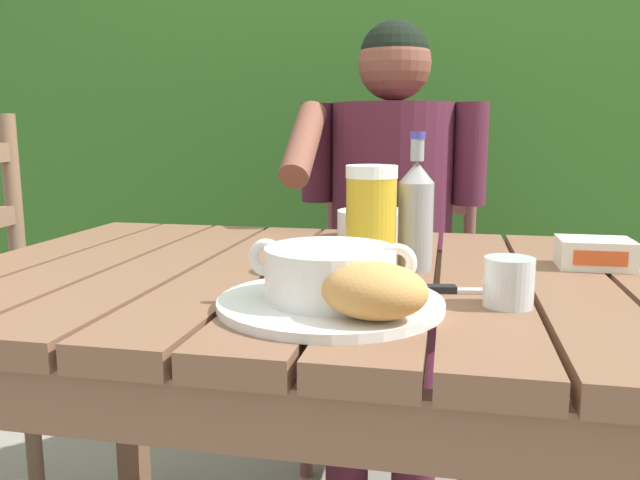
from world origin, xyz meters
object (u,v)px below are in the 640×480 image
(diner_bowl, at_px, (375,225))
(chair_near_diner, at_px, (394,297))
(beer_glass, at_px, (371,220))
(water_glass_small, at_px, (509,282))
(person_eating, at_px, (389,219))
(butter_tub, at_px, (594,253))
(soup_bowl, at_px, (330,272))
(beer_bottle, at_px, (416,213))
(table_knife, at_px, (454,290))
(serving_plate, at_px, (330,303))
(bread_roll, at_px, (374,291))

(diner_bowl, bearing_deg, chair_near_diner, 90.00)
(beer_glass, distance_m, water_glass_small, 0.26)
(person_eating, xyz_separation_m, butter_tub, (0.39, -0.55, 0.03))
(soup_bowl, height_order, diner_bowl, soup_bowl)
(person_eating, distance_m, beer_bottle, 0.64)
(person_eating, xyz_separation_m, beer_glass, (0.03, -0.66, 0.09))
(beer_glass, relative_size, table_knife, 1.18)
(chair_near_diner, relative_size, beer_glass, 5.25)
(beer_bottle, distance_m, water_glass_small, 0.24)
(serving_plate, distance_m, soup_bowl, 0.04)
(beer_glass, xyz_separation_m, diner_bowl, (-0.03, 0.32, -0.06))
(bread_roll, bearing_deg, table_knife, 63.66)
(bread_roll, xyz_separation_m, beer_glass, (-0.04, 0.29, 0.04))
(water_glass_small, xyz_separation_m, diner_bowl, (-0.23, 0.47, -0.00))
(butter_tub, bearing_deg, diner_bowl, 152.51)
(person_eating, distance_m, soup_bowl, 0.88)
(bread_roll, distance_m, butter_tub, 0.51)
(beer_bottle, bearing_deg, chair_near_diner, 96.80)
(person_eating, relative_size, bread_roll, 9.58)
(person_eating, distance_m, table_knife, 0.78)
(person_eating, height_order, beer_bottle, person_eating)
(person_eating, distance_m, bread_roll, 0.95)
(butter_tub, bearing_deg, person_eating, 125.45)
(person_eating, xyz_separation_m, serving_plate, (0.01, -0.87, 0.01))
(beer_glass, bearing_deg, soup_bowl, -97.05)
(water_glass_small, relative_size, butter_tub, 0.55)
(bread_roll, bearing_deg, serving_plate, 130.60)
(chair_near_diner, xyz_separation_m, beer_glass, (0.03, -0.86, 0.36))
(table_knife, bearing_deg, butter_tub, 43.16)
(chair_near_diner, bearing_deg, water_glass_small, -77.29)
(beer_glass, bearing_deg, butter_tub, 17.44)
(butter_tub, distance_m, diner_bowl, 0.44)
(beer_bottle, relative_size, diner_bowl, 1.42)
(person_eating, height_order, diner_bowl, person_eating)
(person_eating, relative_size, serving_plate, 4.22)
(person_eating, bearing_deg, soup_bowl, -89.55)
(soup_bowl, xyz_separation_m, bread_roll, (0.07, -0.08, -0.00))
(beer_glass, height_order, table_knife, beer_glass)
(soup_bowl, distance_m, water_glass_small, 0.23)
(butter_tub, distance_m, table_knife, 0.31)
(chair_near_diner, height_order, bread_roll, chair_near_diner)
(table_knife, bearing_deg, water_glass_small, -39.50)
(bread_roll, xyz_separation_m, table_knife, (0.09, 0.19, -0.04))
(person_eating, xyz_separation_m, bread_roll, (0.07, -0.95, 0.05))
(beer_glass, bearing_deg, table_knife, -37.60)
(butter_tub, height_order, diner_bowl, diner_bowl)
(serving_plate, xyz_separation_m, bread_roll, (0.07, -0.08, 0.04))
(beer_bottle, bearing_deg, person_eating, 99.13)
(chair_near_diner, relative_size, diner_bowl, 5.73)
(serving_plate, distance_m, table_knife, 0.19)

